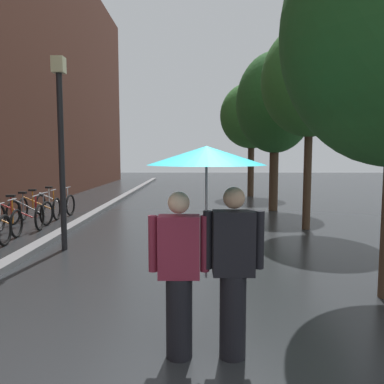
% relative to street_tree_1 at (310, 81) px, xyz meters
% --- Properties ---
extents(ground_plane, '(80.00, 80.00, 0.00)m').
position_rel_street_tree_1_xyz_m(ground_plane, '(-3.16, -6.90, -3.92)').
color(ground_plane, '#26282B').
extents(kerb_strip, '(0.30, 36.00, 0.12)m').
position_rel_street_tree_1_xyz_m(kerb_strip, '(-6.36, 3.10, -3.86)').
color(kerb_strip, slate).
rests_on(kerb_strip, ground).
extents(street_tree_1, '(2.55, 2.55, 5.41)m').
position_rel_street_tree_1_xyz_m(street_tree_1, '(0.00, 0.00, 0.00)').
color(street_tree_1, '#473323').
rests_on(street_tree_1, ground).
extents(street_tree_2, '(2.75, 2.75, 5.62)m').
position_rel_street_tree_1_xyz_m(street_tree_2, '(-0.17, 3.54, -0.10)').
color(street_tree_2, '#473323').
rests_on(street_tree_2, ground).
extents(street_tree_3, '(3.01, 3.01, 5.44)m').
position_rel_street_tree_1_xyz_m(street_tree_3, '(-0.30, 8.26, -0.06)').
color(street_tree_3, '#473323').
rests_on(street_tree_3, ground).
extents(parked_bicycle_5, '(1.13, 0.79, 0.96)m').
position_rel_street_tree_1_xyz_m(parked_bicycle_5, '(-7.62, -0.31, -3.54)').
color(parked_bicycle_5, black).
rests_on(parked_bicycle_5, ground).
extents(parked_bicycle_6, '(1.17, 0.85, 0.96)m').
position_rel_street_tree_1_xyz_m(parked_bicycle_6, '(-7.70, 0.51, -3.54)').
color(parked_bicycle_6, black).
rests_on(parked_bicycle_6, ground).
extents(parked_bicycle_7, '(1.11, 0.74, 0.96)m').
position_rel_street_tree_1_xyz_m(parked_bicycle_7, '(-7.76, 1.35, -3.54)').
color(parked_bicycle_7, black).
rests_on(parked_bicycle_7, ground).
extents(parked_bicycle_8, '(1.13, 0.78, 0.96)m').
position_rel_street_tree_1_xyz_m(parked_bicycle_8, '(-7.63, 2.29, -3.54)').
color(parked_bicycle_8, black).
rests_on(parked_bicycle_8, ground).
extents(couple_under_umbrella, '(1.14, 1.14, 2.08)m').
position_rel_street_tree_1_xyz_m(couple_under_umbrella, '(-2.89, -6.53, -2.53)').
color(couple_under_umbrella, black).
rests_on(couple_under_umbrella, ground).
extents(street_lamp_post, '(0.24, 0.24, 3.97)m').
position_rel_street_tree_1_xyz_m(street_lamp_post, '(-5.76, -2.29, -1.58)').
color(street_lamp_post, black).
rests_on(street_lamp_post, ground).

